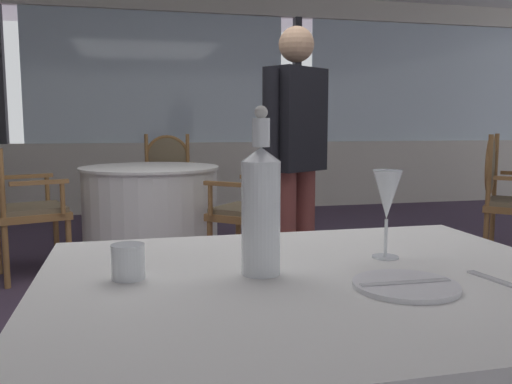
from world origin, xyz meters
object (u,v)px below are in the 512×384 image
(side_plate, at_px, (406,285))
(water_bottle, at_px, (261,207))
(diner_person_0, at_px, (295,149))
(dining_chair_1_2, at_px, (166,177))
(dining_chair_1_0, at_px, (18,201))
(water_tumbler, at_px, (128,262))
(wine_glass, at_px, (387,197))
(dining_chair_1_1, at_px, (259,202))
(dining_chair_2_1, at_px, (506,189))

(side_plate, xyz_separation_m, water_bottle, (-0.25, 0.16, 0.14))
(water_bottle, bearing_deg, diner_person_0, 70.51)
(side_plate, bearing_deg, diner_person_0, 78.39)
(water_bottle, xyz_separation_m, dining_chair_1_2, (0.07, 4.09, -0.32))
(side_plate, height_order, water_bottle, water_bottle)
(dining_chair_1_0, bearing_deg, water_tumbler, -93.98)
(dining_chair_1_2, bearing_deg, wine_glass, 14.79)
(wine_glass, height_order, dining_chair_1_0, wine_glass)
(side_plate, distance_m, diner_person_0, 2.15)
(wine_glass, relative_size, dining_chair_1_1, 0.24)
(diner_person_0, bearing_deg, dining_chair_1_1, 154.99)
(wine_glass, relative_size, dining_chair_1_2, 0.22)
(side_plate, distance_m, dining_chair_1_2, 4.26)
(wine_glass, relative_size, dining_chair_1_0, 0.23)
(side_plate, bearing_deg, dining_chair_1_2, 92.54)
(dining_chair_2_1, bearing_deg, water_bottle, -92.90)
(water_bottle, relative_size, dining_chair_2_1, 0.36)
(side_plate, height_order, water_tumbler, water_tumbler)
(dining_chair_1_0, xyz_separation_m, dining_chair_2_1, (3.59, -0.37, 0.03))
(side_plate, xyz_separation_m, dining_chair_1_0, (-1.28, 2.99, -0.20))
(water_tumbler, distance_m, dining_chair_1_2, 4.08)
(water_tumbler, xyz_separation_m, dining_chair_1_0, (-0.75, 2.80, -0.23))
(water_bottle, height_order, wine_glass, water_bottle)
(dining_chair_1_1, bearing_deg, water_bottle, 117.61)
(water_bottle, relative_size, dining_chair_1_1, 0.40)
(dining_chair_1_1, bearing_deg, dining_chair_1_2, -30.15)
(dining_chair_1_1, bearing_deg, dining_chair_2_1, -140.33)
(side_plate, distance_m, dining_chair_2_1, 3.50)
(side_plate, bearing_deg, dining_chair_1_1, 82.60)
(dining_chair_1_0, height_order, dining_chair_1_2, dining_chair_1_2)
(water_bottle, bearing_deg, dining_chair_1_0, 109.93)
(wine_glass, distance_m, dining_chair_1_0, 3.10)
(water_bottle, xyz_separation_m, wine_glass, (0.33, 0.07, 0.00))
(wine_glass, distance_m, dining_chair_1_2, 4.04)
(dining_chair_1_1, distance_m, diner_person_0, 0.70)
(wine_glass, distance_m, diner_person_0, 1.90)
(dining_chair_1_1, distance_m, dining_chair_1_2, 1.67)
(water_tumbler, distance_m, dining_chair_2_1, 3.75)
(side_plate, distance_m, water_tumbler, 0.57)
(water_bottle, bearing_deg, dining_chair_2_1, 43.89)
(dining_chair_1_1, distance_m, dining_chair_2_1, 1.96)
(water_tumbler, relative_size, dining_chair_1_0, 0.08)
(dining_chair_1_1, xyz_separation_m, dining_chair_2_1, (1.96, -0.05, 0.04))
(dining_chair_1_1, bearing_deg, diner_person_0, 139.25)
(water_bottle, distance_m, dining_chair_2_1, 3.57)
(dining_chair_1_1, bearing_deg, wine_glass, 124.66)
(water_tumbler, height_order, dining_chair_1_2, dining_chair_1_2)
(wine_glass, relative_size, dining_chair_2_1, 0.21)
(water_bottle, bearing_deg, water_tumbler, 174.42)
(water_bottle, relative_size, diner_person_0, 0.22)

